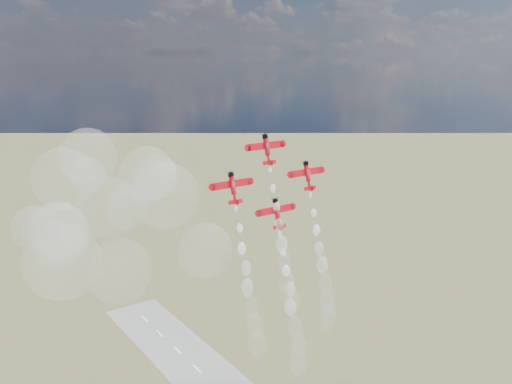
{
  "coord_description": "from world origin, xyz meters",
  "views": [
    {
      "loc": [
        -106.3,
        -129.5,
        142.97
      ],
      "look_at": [
        -14.69,
        1.06,
        102.06
      ],
      "focal_mm": 38.0,
      "sensor_mm": 36.0,
      "label": 1
    }
  ],
  "objects_px": {
    "plane_right": "(308,175)",
    "plane_left": "(233,187)",
    "plane_slot": "(277,213)",
    "plane_lead": "(267,148)"
  },
  "relations": [
    {
      "from": "plane_slot",
      "to": "plane_lead",
      "type": "bearing_deg",
      "value": 90.0
    },
    {
      "from": "plane_right",
      "to": "plane_left",
      "type": "bearing_deg",
      "value": 180.0
    },
    {
      "from": "plane_left",
      "to": "plane_slot",
      "type": "distance_m",
      "value": 17.55
    },
    {
      "from": "plane_right",
      "to": "plane_slot",
      "type": "bearing_deg",
      "value": -169.22
    },
    {
      "from": "plane_left",
      "to": "plane_slot",
      "type": "height_order",
      "value": "plane_left"
    },
    {
      "from": "plane_right",
      "to": "plane_slot",
      "type": "xyz_separation_m",
      "value": [
        -14.37,
        -2.74,
        -9.68
      ]
    },
    {
      "from": "plane_right",
      "to": "plane_slot",
      "type": "relative_size",
      "value": 1.0
    },
    {
      "from": "plane_lead",
      "to": "plane_right",
      "type": "bearing_deg",
      "value": -10.78
    },
    {
      "from": "plane_slot",
      "to": "plane_left",
      "type": "bearing_deg",
      "value": 169.22
    },
    {
      "from": "plane_left",
      "to": "plane_right",
      "type": "distance_m",
      "value": 28.75
    }
  ]
}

